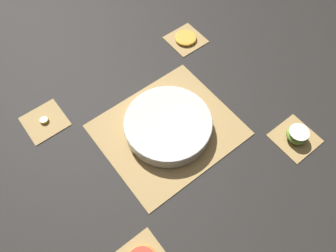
# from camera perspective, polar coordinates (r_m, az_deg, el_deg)

# --- Properties ---
(ground_plane) EXTENTS (6.00, 6.00, 0.00)m
(ground_plane) POSITION_cam_1_polar(r_m,az_deg,el_deg) (1.11, 0.00, -0.69)
(ground_plane) COLOR black
(bamboo_mat_center) EXTENTS (0.44, 0.38, 0.01)m
(bamboo_mat_center) POSITION_cam_1_polar(r_m,az_deg,el_deg) (1.11, 0.00, -0.61)
(bamboo_mat_center) COLOR #A8844C
(bamboo_mat_center) RESTS_ON ground_plane
(coaster_mat_near_right) EXTENTS (0.14, 0.14, 0.01)m
(coaster_mat_near_right) POSITION_cam_1_polar(r_m,az_deg,el_deg) (1.18, 21.25, -1.97)
(coaster_mat_near_right) COLOR #A8844C
(coaster_mat_near_right) RESTS_ON ground_plane
(coaster_mat_far_left) EXTENTS (0.14, 0.14, 0.01)m
(coaster_mat_far_left) POSITION_cam_1_polar(r_m,az_deg,el_deg) (1.21, -20.67, 0.79)
(coaster_mat_far_left) COLOR #A8844C
(coaster_mat_far_left) RESTS_ON ground_plane
(coaster_mat_far_right) EXTENTS (0.14, 0.14, 0.01)m
(coaster_mat_far_right) POSITION_cam_1_polar(r_m,az_deg,el_deg) (1.37, 3.10, 14.83)
(coaster_mat_far_right) COLOR #A8844C
(coaster_mat_far_right) RESTS_ON ground_plane
(fruit_salad_bowl) EXTENTS (0.29, 0.29, 0.05)m
(fruit_salad_bowl) POSITION_cam_1_polar(r_m,az_deg,el_deg) (1.08, 0.02, 0.24)
(fruit_salad_bowl) COLOR silver
(fruit_salad_bowl) RESTS_ON bamboo_mat_center
(apple_half) EXTENTS (0.07, 0.07, 0.04)m
(apple_half) POSITION_cam_1_polar(r_m,az_deg,el_deg) (1.16, 21.62, -1.40)
(apple_half) COLOR #7FAD38
(apple_half) RESTS_ON coaster_mat_near_right
(orange_slice_whole) EXTENTS (0.09, 0.09, 0.01)m
(orange_slice_whole) POSITION_cam_1_polar(r_m,az_deg,el_deg) (1.37, 3.11, 15.07)
(orange_slice_whole) COLOR #F9A338
(orange_slice_whole) RESTS_ON coaster_mat_far_right
(banana_coin_single) EXTENTS (0.03, 0.03, 0.01)m
(banana_coin_single) POSITION_cam_1_polar(r_m,az_deg,el_deg) (1.20, -20.78, 0.97)
(banana_coin_single) COLOR #F7EFC6
(banana_coin_single) RESTS_ON coaster_mat_far_left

